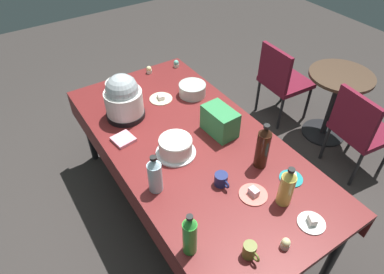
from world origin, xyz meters
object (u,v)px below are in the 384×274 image
object	(u,v)px
dessert_plate_cream	(161,98)
coffee_mug_navy	(221,180)
soda_carton	(220,121)
dessert_plate_white	(312,222)
soda_bottle_lime_soda	(190,235)
maroon_chair_left	(282,78)
soda_bottle_cola	(263,147)
ceramic_snack_bowl	(121,86)
cupcake_vanilla	(176,64)
maroon_chair_right	(359,127)
coffee_mug_olive	(250,251)
potluck_table	(192,149)
dessert_plate_teal	(291,178)
glass_salad_bowl	(192,90)
soda_bottle_water	(155,175)
cupcake_berry	(149,70)
round_cafe_table	(336,94)
cupcake_cocoa	(286,243)
dessert_plate_coral	(253,194)
slow_cooker	(123,98)
frosted_layer_cake	(176,147)
soda_bottle_ginger_ale	(287,187)

from	to	relation	value
dessert_plate_cream	coffee_mug_navy	distance (m)	1.01
coffee_mug_navy	soda_carton	world-z (taller)	soda_carton
dessert_plate_white	soda_bottle_lime_soda	size ratio (longest dim) A/B	0.54
maroon_chair_left	soda_bottle_cola	bearing A→B (deg)	-51.10
ceramic_snack_bowl	dessert_plate_cream	xyz separation A→B (m)	(0.30, 0.22, -0.03)
cupcake_vanilla	maroon_chair_right	xyz separation A→B (m)	(1.35, 1.02, -0.29)
dessert_plate_cream	coffee_mug_olive	xyz separation A→B (m)	(1.47, -0.30, 0.03)
soda_bottle_cola	coffee_mug_olive	size ratio (longest dim) A/B	3.03
potluck_table	dessert_plate_cream	distance (m)	0.59
dessert_plate_teal	maroon_chair_left	world-z (taller)	maroon_chair_left
glass_salad_bowl	maroon_chair_left	world-z (taller)	same
soda_bottle_water	coffee_mug_navy	distance (m)	0.41
cupcake_berry	glass_salad_bowl	bearing A→B (deg)	15.29
soda_carton	coffee_mug_navy	bearing A→B (deg)	-38.13
cupcake_berry	round_cafe_table	world-z (taller)	cupcake_berry
potluck_table	cupcake_cocoa	world-z (taller)	cupcake_cocoa
potluck_table	dessert_plate_coral	xyz separation A→B (m)	(0.60, 0.05, 0.07)
dessert_plate_cream	coffee_mug_olive	bearing A→B (deg)	-11.51
cupcake_cocoa	maroon_chair_right	distance (m)	1.63
slow_cooker	dessert_plate_cream	distance (m)	0.37
cupcake_cocoa	coffee_mug_olive	world-z (taller)	coffee_mug_olive
cupcake_berry	soda_bottle_lime_soda	distance (m)	1.82
dessert_plate_cream	coffee_mug_navy	world-z (taller)	coffee_mug_navy
frosted_layer_cake	coffee_mug_olive	size ratio (longest dim) A/B	2.49
cupcake_vanilla	soda_bottle_lime_soda	world-z (taller)	soda_bottle_lime_soda
dessert_plate_cream	cupcake_cocoa	xyz separation A→B (m)	(1.53, -0.11, 0.02)
cupcake_cocoa	round_cafe_table	xyz separation A→B (m)	(-1.00, 1.73, -0.28)
coffee_mug_olive	coffee_mug_navy	bearing A→B (deg)	160.30
dessert_plate_white	cupcake_cocoa	world-z (taller)	cupcake_cocoa
dessert_plate_white	round_cafe_table	bearing A→B (deg)	123.07
soda_bottle_cola	maroon_chair_right	bearing A→B (deg)	91.61
dessert_plate_cream	maroon_chair_left	bearing A→B (deg)	88.88
dessert_plate_coral	coffee_mug_navy	distance (m)	0.21
ceramic_snack_bowl	cupcake_berry	size ratio (longest dim) A/B	3.72
slow_cooker	round_cafe_table	size ratio (longest dim) A/B	0.50
dessert_plate_white	cupcake_vanilla	world-z (taller)	cupcake_vanilla
cupcake_berry	maroon_chair_right	world-z (taller)	maroon_chair_right
dessert_plate_cream	coffee_mug_olive	distance (m)	1.50
soda_bottle_cola	coffee_mug_olive	distance (m)	0.68
frosted_layer_cake	dessert_plate_white	bearing A→B (deg)	21.12
cupcake_vanilla	maroon_chair_left	bearing A→B (deg)	68.10
soda_bottle_water	soda_bottle_ginger_ale	size ratio (longest dim) A/B	0.98
glass_salad_bowl	maroon_chair_left	xyz separation A→B (m)	(-0.06, 1.14, -0.31)
frosted_layer_cake	glass_salad_bowl	distance (m)	0.71
cupcake_berry	maroon_chair_right	size ratio (longest dim) A/B	0.08
glass_salad_bowl	cupcake_cocoa	distance (m)	1.49
soda_bottle_cola	round_cafe_table	world-z (taller)	soda_bottle_cola
glass_salad_bowl	dessert_plate_coral	distance (m)	1.13
frosted_layer_cake	cupcake_berry	distance (m)	1.09
frosted_layer_cake	dessert_plate_cream	bearing A→B (deg)	159.79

